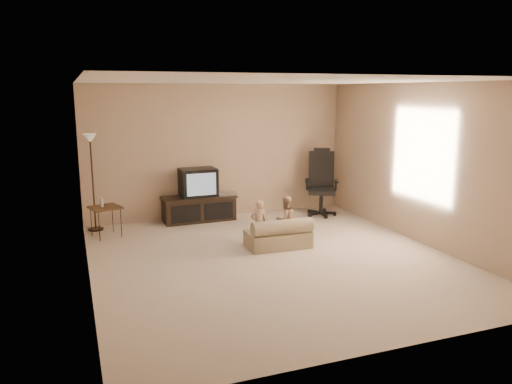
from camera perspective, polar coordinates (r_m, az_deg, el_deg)
floor at (r=7.22m, az=1.97°, el=-7.68°), size 5.50×5.50×0.00m
room_shell at (r=6.88m, az=2.06°, el=4.37°), size 5.50×5.50×5.50m
tv_stand at (r=9.26m, az=-6.52°, el=-0.82°), size 1.38×0.53×0.98m
office_chair at (r=9.73m, az=7.45°, el=0.08°), size 0.79×0.80×1.28m
side_table at (r=8.54m, az=-16.88°, el=-1.73°), size 0.57×0.57×0.69m
floor_lamp at (r=8.88m, az=-18.30°, el=3.44°), size 0.26×0.26×1.67m
child_sofa at (r=7.68m, az=2.66°, el=-5.01°), size 0.97×0.56×0.47m
toddler_left at (r=7.71m, az=0.31°, el=-3.58°), size 0.27×0.20×0.73m
toddler_right at (r=7.97m, az=3.39°, el=-3.09°), size 0.39×0.27×0.73m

